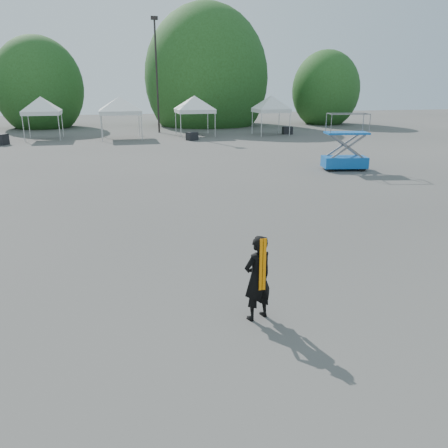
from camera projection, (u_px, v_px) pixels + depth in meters
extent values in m
plane|color=#474442|center=(179.00, 277.00, 9.95)|extent=(120.00, 120.00, 0.00)
cylinder|color=black|center=(157.00, 78.00, 38.76)|extent=(0.16, 0.16, 9.50)
cube|color=black|center=(154.00, 18.00, 37.27)|extent=(0.60, 0.25, 0.30)
cylinder|color=#382314|center=(43.00, 116.00, 44.68)|extent=(0.36, 0.36, 2.27)
ellipsoid|color=#214617|center=(39.00, 88.00, 43.83)|extent=(4.16, 4.16, 4.78)
cylinder|color=#382314|center=(207.00, 112.00, 47.65)|extent=(0.36, 0.36, 2.80)
ellipsoid|color=#214617|center=(207.00, 78.00, 46.60)|extent=(5.12, 5.12, 5.89)
cylinder|color=#382314|center=(324.00, 114.00, 48.95)|extent=(0.36, 0.36, 2.10)
ellipsoid|color=#214617|center=(325.00, 90.00, 48.16)|extent=(3.84, 3.84, 4.42)
cylinder|color=silver|center=(23.00, 129.00, 33.37)|extent=(0.06, 0.06, 2.00)
cylinder|color=silver|center=(59.00, 128.00, 33.98)|extent=(0.06, 0.06, 2.00)
cylinder|color=silver|center=(29.00, 126.00, 35.76)|extent=(0.06, 0.06, 2.00)
cylinder|color=silver|center=(62.00, 125.00, 36.37)|extent=(0.06, 0.06, 2.00)
cube|color=silver|center=(42.00, 113.00, 34.54)|extent=(2.79, 2.79, 0.30)
pyramid|color=silver|center=(40.00, 96.00, 34.16)|extent=(3.95, 3.95, 1.10)
cylinder|color=silver|center=(101.00, 128.00, 33.68)|extent=(0.06, 0.06, 2.00)
cylinder|color=silver|center=(142.00, 127.00, 34.40)|extent=(0.06, 0.06, 2.00)
cylinder|color=silver|center=(102.00, 125.00, 36.51)|extent=(0.06, 0.06, 2.00)
cylinder|color=silver|center=(139.00, 124.00, 37.23)|extent=(0.06, 0.06, 2.00)
cube|color=silver|center=(120.00, 112.00, 35.13)|extent=(3.27, 3.27, 0.30)
pyramid|color=silver|center=(119.00, 96.00, 34.75)|extent=(4.63, 4.63, 1.10)
cylinder|color=silver|center=(181.00, 126.00, 35.60)|extent=(0.06, 0.06, 2.00)
cylinder|color=silver|center=(215.00, 125.00, 36.28)|extent=(0.06, 0.06, 2.00)
cylinder|color=silver|center=(176.00, 123.00, 38.26)|extent=(0.06, 0.06, 2.00)
cylinder|color=silver|center=(208.00, 122.00, 38.94)|extent=(0.06, 0.06, 2.00)
cube|color=silver|center=(195.00, 111.00, 36.94)|extent=(3.08, 3.08, 0.30)
pyramid|color=silver|center=(194.00, 96.00, 36.56)|extent=(4.36, 4.36, 1.10)
cylinder|color=silver|center=(261.00, 125.00, 36.48)|extent=(0.06, 0.06, 2.00)
cylinder|color=silver|center=(290.00, 124.00, 37.07)|extent=(0.06, 0.06, 2.00)
cylinder|color=silver|center=(252.00, 122.00, 38.82)|extent=(0.06, 0.06, 2.00)
cylinder|color=silver|center=(279.00, 122.00, 39.42)|extent=(0.06, 0.06, 2.00)
cube|color=silver|center=(271.00, 111.00, 37.62)|extent=(2.74, 2.74, 0.30)
pyramid|color=silver|center=(271.00, 95.00, 37.24)|extent=(3.87, 3.87, 1.10)
imported|color=black|center=(258.00, 278.00, 7.95)|extent=(0.70, 0.58, 1.63)
cube|color=orange|center=(261.00, 265.00, 7.70)|extent=(0.13, 0.02, 0.98)
cube|color=#0C51A7|center=(344.00, 162.00, 22.39)|extent=(2.37, 1.51, 0.55)
cube|color=#0C51A7|center=(347.00, 133.00, 21.95)|extent=(2.27, 1.45, 0.09)
cylinder|color=black|center=(331.00, 168.00, 22.00)|extent=(0.35, 0.20, 0.33)
cylinder|color=black|center=(363.00, 168.00, 22.07)|extent=(0.35, 0.20, 0.33)
cylinder|color=black|center=(326.00, 165.00, 22.86)|extent=(0.35, 0.20, 0.33)
cylinder|color=black|center=(357.00, 165.00, 22.94)|extent=(0.35, 0.20, 0.33)
cube|color=black|center=(0.00, 139.00, 31.83)|extent=(1.25, 1.14, 0.79)
cube|color=black|center=(192.00, 136.00, 34.46)|extent=(0.99, 0.90, 0.63)
cube|color=black|center=(287.00, 130.00, 38.84)|extent=(0.90, 0.74, 0.65)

